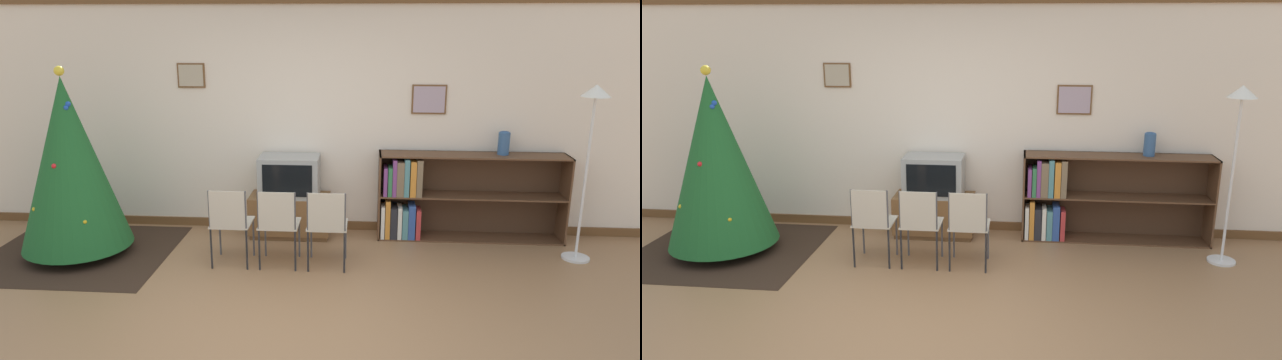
# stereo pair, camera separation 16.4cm
# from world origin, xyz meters

# --- Properties ---
(ground_plane) EXTENTS (24.00, 24.00, 0.00)m
(ground_plane) POSITION_xyz_m (0.00, 0.00, 0.00)
(ground_plane) COLOR #936B47
(wall_back) EXTENTS (8.79, 0.11, 2.70)m
(wall_back) POSITION_xyz_m (0.00, 2.51, 1.35)
(wall_back) COLOR silver
(wall_back) RESTS_ON ground_plane
(area_rug) EXTENTS (1.93, 1.76, 0.01)m
(area_rug) POSITION_xyz_m (-2.38, 1.49, 0.00)
(area_rug) COLOR #332319
(area_rug) RESTS_ON ground_plane
(christmas_tree) EXTENTS (1.13, 1.13, 1.98)m
(christmas_tree) POSITION_xyz_m (-2.38, 1.49, 0.99)
(christmas_tree) COLOR maroon
(christmas_tree) RESTS_ON area_rug
(tv_console) EXTENTS (0.92, 0.44, 0.48)m
(tv_console) POSITION_xyz_m (-0.19, 2.22, 0.24)
(tv_console) COLOR brown
(tv_console) RESTS_ON ground_plane
(television) EXTENTS (0.68, 0.43, 0.46)m
(television) POSITION_xyz_m (-0.19, 2.22, 0.71)
(television) COLOR #9E9E99
(television) RESTS_ON tv_console
(folding_chair_left) EXTENTS (0.40, 0.40, 0.82)m
(folding_chair_left) POSITION_xyz_m (-0.68, 1.31, 0.47)
(folding_chair_left) COLOR #BCB29E
(folding_chair_left) RESTS_ON ground_plane
(folding_chair_center) EXTENTS (0.40, 0.40, 0.82)m
(folding_chair_center) POSITION_xyz_m (-0.19, 1.31, 0.47)
(folding_chair_center) COLOR #BCB29E
(folding_chair_center) RESTS_ON ground_plane
(folding_chair_right) EXTENTS (0.40, 0.40, 0.82)m
(folding_chair_right) POSITION_xyz_m (0.29, 1.31, 0.47)
(folding_chair_right) COLOR #BCB29E
(folding_chair_right) RESTS_ON ground_plane
(bookshelf) EXTENTS (2.08, 0.36, 0.99)m
(bookshelf) POSITION_xyz_m (1.48, 2.28, 0.48)
(bookshelf) COLOR brown
(bookshelf) RESTS_ON ground_plane
(vase) EXTENTS (0.13, 0.13, 0.26)m
(vase) POSITION_xyz_m (2.18, 2.30, 1.12)
(vase) COLOR #335684
(vase) RESTS_ON bookshelf
(standing_lamp) EXTENTS (0.28, 0.28, 1.82)m
(standing_lamp) POSITION_xyz_m (2.89, 1.74, 1.40)
(standing_lamp) COLOR silver
(standing_lamp) RESTS_ON ground_plane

